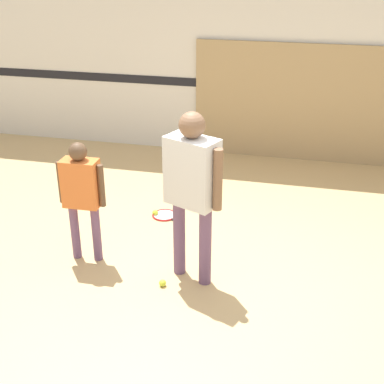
{
  "coord_description": "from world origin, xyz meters",
  "views": [
    {
      "loc": [
        0.81,
        -4.02,
        2.88
      ],
      "look_at": [
        -0.15,
        0.08,
        0.89
      ],
      "focal_mm": 50.0,
      "sensor_mm": 36.0,
      "label": 1
    }
  ],
  "objects_px": {
    "person_instructor": "(192,180)",
    "tennis_ball_by_spare_racket": "(155,213)",
    "racket_spare_on_floor": "(166,216)",
    "person_student_left": "(82,189)",
    "tennis_ball_near_instructor": "(163,283)"
  },
  "relations": [
    {
      "from": "person_instructor",
      "to": "tennis_ball_by_spare_racket",
      "type": "distance_m",
      "value": 1.63
    },
    {
      "from": "person_instructor",
      "to": "tennis_ball_by_spare_racket",
      "type": "height_order",
      "value": "person_instructor"
    },
    {
      "from": "racket_spare_on_floor",
      "to": "tennis_ball_by_spare_racket",
      "type": "bearing_deg",
      "value": -143.69
    },
    {
      "from": "person_student_left",
      "to": "tennis_ball_by_spare_racket",
      "type": "relative_size",
      "value": 18.5
    },
    {
      "from": "person_instructor",
      "to": "tennis_ball_by_spare_racket",
      "type": "relative_size",
      "value": 24.4
    },
    {
      "from": "racket_spare_on_floor",
      "to": "tennis_ball_near_instructor",
      "type": "height_order",
      "value": "tennis_ball_near_instructor"
    },
    {
      "from": "person_instructor",
      "to": "tennis_ball_near_instructor",
      "type": "height_order",
      "value": "person_instructor"
    },
    {
      "from": "tennis_ball_near_instructor",
      "to": "person_instructor",
      "type": "bearing_deg",
      "value": 42.07
    },
    {
      "from": "person_student_left",
      "to": "tennis_ball_by_spare_racket",
      "type": "xyz_separation_m",
      "value": [
        0.39,
        1.02,
        -0.72
      ]
    },
    {
      "from": "person_instructor",
      "to": "person_student_left",
      "type": "xyz_separation_m",
      "value": [
        -1.09,
        0.09,
        -0.24
      ]
    },
    {
      "from": "person_instructor",
      "to": "racket_spare_on_floor",
      "type": "height_order",
      "value": "person_instructor"
    },
    {
      "from": "person_student_left",
      "to": "tennis_ball_by_spare_racket",
      "type": "distance_m",
      "value": 1.31
    },
    {
      "from": "tennis_ball_near_instructor",
      "to": "person_student_left",
      "type": "bearing_deg",
      "value": 160.91
    },
    {
      "from": "tennis_ball_near_instructor",
      "to": "tennis_ball_by_spare_racket",
      "type": "xyz_separation_m",
      "value": [
        -0.46,
        1.32,
        0.0
      ]
    },
    {
      "from": "person_instructor",
      "to": "person_student_left",
      "type": "height_order",
      "value": "person_instructor"
    }
  ]
}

